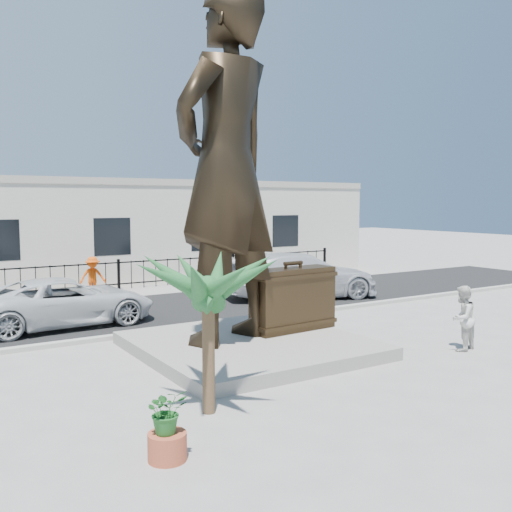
{
  "coord_description": "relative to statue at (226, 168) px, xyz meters",
  "views": [
    {
      "loc": [
        -7.7,
        -10.26,
        3.68
      ],
      "look_at": [
        0.0,
        2.0,
        2.3
      ],
      "focal_mm": 40.0,
      "sensor_mm": 36.0,
      "label": 1
    }
  ],
  "objects": [
    {
      "name": "building",
      "position": [
        1.04,
        15.33,
        -2.29
      ],
      "size": [
        28.0,
        7.0,
        4.4
      ],
      "primitive_type": "cube",
      "color": "silver",
      "rests_on": "ground"
    },
    {
      "name": "worker",
      "position": [
        -0.38,
        9.97,
        -3.69
      ],
      "size": [
        1.05,
        0.68,
        1.55
      ],
      "primitive_type": "imported",
      "rotation": [
        0.0,
        0.0,
        -0.11
      ],
      "color": "#E8500C",
      "rests_on": "far_sidewalk"
    },
    {
      "name": "tourist",
      "position": [
        5.06,
        -2.89,
        -3.68
      ],
      "size": [
        0.9,
        0.76,
        1.62
      ],
      "primitive_type": "imported",
      "rotation": [
        0.0,
        0.0,
        3.35
      ],
      "color": "silver",
      "rests_on": "ground"
    },
    {
      "name": "planter",
      "position": [
        -3.57,
        -4.63,
        -4.29
      ],
      "size": [
        0.56,
        0.56,
        0.4
      ],
      "primitive_type": "cylinder",
      "color": "#AD492D",
      "rests_on": "ground"
    },
    {
      "name": "car_silver",
      "position": [
        6.34,
        5.51,
        -3.62
      ],
      "size": [
        6.38,
        4.01,
        1.72
      ],
      "primitive_type": "imported",
      "rotation": [
        0.0,
        0.0,
        1.28
      ],
      "color": "silver",
      "rests_on": "street"
    },
    {
      "name": "fence",
      "position": [
        1.04,
        11.13,
        -3.89
      ],
      "size": [
        22.0,
        0.1,
        1.2
      ],
      "primitive_type": "cube",
      "color": "black",
      "rests_on": "ground"
    },
    {
      "name": "far_sidewalk",
      "position": [
        1.04,
        10.33,
        -4.48
      ],
      "size": [
        40.0,
        2.5,
        0.02
      ],
      "primitive_type": "cube",
      "color": "#9E9991",
      "rests_on": "ground"
    },
    {
      "name": "statue",
      "position": [
        0.0,
        0.0,
        0.0
      ],
      "size": [
        3.56,
        2.94,
        8.37
      ],
      "primitive_type": "imported",
      "rotation": [
        0.0,
        0.0,
        3.5
      ],
      "color": "black",
      "rests_on": "plinth"
    },
    {
      "name": "curb",
      "position": [
        1.04,
        2.83,
        -4.43
      ],
      "size": [
        40.0,
        0.25,
        0.12
      ],
      "primitive_type": "cube",
      "color": "#A5A399",
      "rests_on": "ground"
    },
    {
      "name": "suitcase",
      "position": [
        2.05,
        0.1,
        -3.36
      ],
      "size": [
        2.38,
        0.89,
        1.65
      ],
      "primitive_type": "cube",
      "rotation": [
        0.0,
        0.0,
        0.06
      ],
      "color": "#312414",
      "rests_on": "plinth"
    },
    {
      "name": "street",
      "position": [
        1.04,
        6.33,
        -4.48
      ],
      "size": [
        40.0,
        7.0,
        0.01
      ],
      "primitive_type": "cube",
      "color": "black",
      "rests_on": "ground"
    },
    {
      "name": "plinth",
      "position": [
        0.54,
        -0.17,
        -4.34
      ],
      "size": [
        5.2,
        5.2,
        0.3
      ],
      "primitive_type": "cube",
      "color": "gray",
      "rests_on": "ground"
    },
    {
      "name": "shrub",
      "position": [
        -3.57,
        -4.63,
        -3.76
      ],
      "size": [
        0.64,
        0.57,
        0.65
      ],
      "primitive_type": "imported",
      "rotation": [
        0.0,
        0.0,
        -0.11
      ],
      "color": "#1F5F22",
      "rests_on": "planter"
    },
    {
      "name": "palm_tree",
      "position": [
        -2.21,
        -3.3,
        -4.49
      ],
      "size": [
        1.8,
        1.8,
        3.2
      ],
      "primitive_type": null,
      "color": "#1E5427",
      "rests_on": "ground"
    },
    {
      "name": "car_white",
      "position": [
        -2.58,
        5.19,
        -3.76
      ],
      "size": [
        5.3,
        2.64,
        1.44
      ],
      "primitive_type": "imported",
      "rotation": [
        0.0,
        0.0,
        1.62
      ],
      "color": "silver",
      "rests_on": "street"
    },
    {
      "name": "ground",
      "position": [
        1.04,
        -1.67,
        -4.49
      ],
      "size": [
        100.0,
        100.0,
        0.0
      ],
      "primitive_type": "plane",
      "color": "#9E9991",
      "rests_on": "ground"
    }
  ]
}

